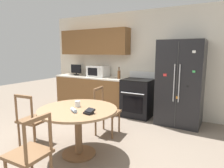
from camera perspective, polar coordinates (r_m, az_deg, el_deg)
The scene contains 15 objects.
ground_plane at distance 3.45m, azimuth -12.63°, elevation -18.35°, with size 14.00×14.00×0.00m, color gray.
back_wall at distance 5.38m, azimuth 3.39°, elevation 7.74°, with size 5.20×0.44×2.60m.
kitchen_counter at distance 5.68m, azimuth -5.79°, elevation -2.28°, with size 2.12×0.64×0.90m.
refrigerator at distance 4.57m, azimuth 18.94°, elevation 0.30°, with size 0.92×0.75×1.82m.
oven_range at distance 4.98m, azimuth 7.43°, elevation -3.77°, with size 0.70×0.68×1.08m.
microwave at distance 5.52m, azimuth -3.98°, elevation 3.67°, with size 0.53×0.41×0.30m.
countertop_tv at distance 5.97m, azimuth -10.20°, elevation 4.13°, with size 0.35×0.16×0.31m.
counter_bottle at distance 5.05m, azimuth 2.00°, elevation 2.79°, with size 0.08×0.08×0.30m.
dining_table at distance 3.11m, azimuth -9.68°, elevation -9.46°, with size 1.19×1.19×0.74m.
dining_chair_near at distance 2.58m, azimuth -22.40°, elevation -18.03°, with size 0.43×0.43×0.90m.
dining_chair_left at distance 3.69m, azimuth -21.80°, elevation -9.58°, with size 0.46×0.46×0.90m.
dining_chair_far at distance 3.88m, azimuth -1.67°, elevation -7.98°, with size 0.46×0.46×0.90m.
candle_glass at distance 3.15m, azimuth -9.79°, elevation -5.70°, with size 0.08×0.08×0.09m.
folded_napkin at distance 2.90m, azimuth -10.87°, elevation -7.34°, with size 0.16×0.12×0.05m.
wallet at distance 2.79m, azimuth -6.53°, elevation -7.89°, with size 0.14×0.14×0.07m.
Camera 1 is at (2.11, -2.22, 1.59)m, focal length 32.00 mm.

